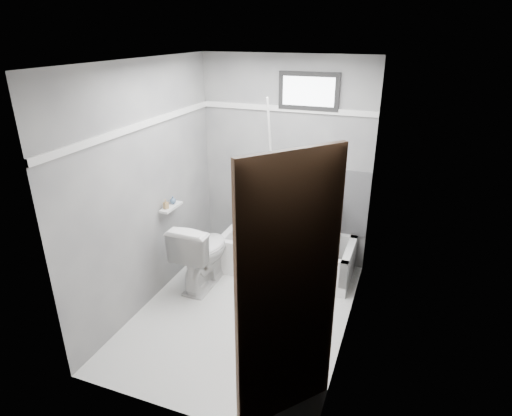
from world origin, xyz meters
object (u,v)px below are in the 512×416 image
at_px(toilet, 202,253).
at_px(soap_bottle_a, 166,204).
at_px(bathtub, 287,254).
at_px(door, 315,332).
at_px(soap_bottle_b, 173,200).
at_px(office_chair, 306,219).

distance_m(toilet, soap_bottle_a, 0.68).
height_order(bathtub, door, door).
height_order(door, soap_bottle_b, door).
distance_m(bathtub, office_chair, 0.52).
xyz_separation_m(bathtub, toilet, (-0.79, -0.59, 0.17)).
height_order(office_chair, soap_bottle_a, office_chair).
distance_m(office_chair, door, 2.33).
xyz_separation_m(office_chair, soap_bottle_b, (-1.31, -0.61, 0.27)).
bearing_deg(bathtub, toilet, -142.93).
height_order(bathtub, office_chair, office_chair).
bearing_deg(door, soap_bottle_b, 139.83).
distance_m(bathtub, soap_bottle_b, 1.46).
relative_size(office_chair, soap_bottle_b, 13.68).
relative_size(office_chair, soap_bottle_a, 11.22).
height_order(office_chair, soap_bottle_b, office_chair).
distance_m(soap_bottle_a, soap_bottle_b, 0.14).
height_order(bathtub, toilet, toilet).
bearing_deg(office_chair, soap_bottle_a, -160.76).
bearing_deg(soap_bottle_a, toilet, 22.93).
bearing_deg(soap_bottle_b, bathtub, 28.04).
height_order(office_chair, toilet, office_chair).
xyz_separation_m(office_chair, soap_bottle_a, (-1.31, -0.75, 0.28)).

